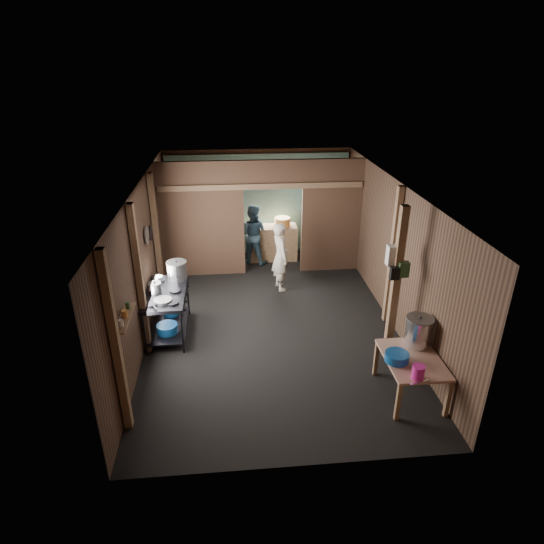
{
  "coord_description": "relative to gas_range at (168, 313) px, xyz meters",
  "views": [
    {
      "loc": [
        -0.7,
        -7.54,
        4.53
      ],
      "look_at": [
        0.0,
        -0.2,
        1.1
      ],
      "focal_mm": 30.29,
      "sensor_mm": 36.0,
      "label": 1
    }
  ],
  "objects": [
    {
      "name": "floor",
      "position": [
        1.88,
        0.29,
        -0.42
      ],
      "size": [
        4.5,
        7.0,
        0.0
      ],
      "primitive_type": "cube",
      "color": "black",
      "rests_on": "ground"
    },
    {
      "name": "ceiling",
      "position": [
        1.88,
        0.29,
        2.18
      ],
      "size": [
        4.5,
        7.0,
        0.0
      ],
      "primitive_type": "cube",
      "color": "#2E2D2D",
      "rests_on": "ground"
    },
    {
      "name": "wall_back",
      "position": [
        1.88,
        3.79,
        0.88
      ],
      "size": [
        4.5,
        0.0,
        2.6
      ],
      "primitive_type": "cube",
      "color": "brown",
      "rests_on": "ground"
    },
    {
      "name": "wall_front",
      "position": [
        1.88,
        -3.21,
        0.88
      ],
      "size": [
        4.5,
        0.0,
        2.6
      ],
      "primitive_type": "cube",
      "color": "brown",
      "rests_on": "ground"
    },
    {
      "name": "wall_left",
      "position": [
        -0.37,
        0.29,
        0.88
      ],
      "size": [
        0.0,
        7.0,
        2.6
      ],
      "primitive_type": "cube",
      "color": "brown",
      "rests_on": "ground"
    },
    {
      "name": "wall_right",
      "position": [
        4.13,
        0.29,
        0.88
      ],
      "size": [
        0.0,
        7.0,
        2.6
      ],
      "primitive_type": "cube",
      "color": "brown",
      "rests_on": "ground"
    },
    {
      "name": "partition_left",
      "position": [
        0.55,
        2.49,
        0.88
      ],
      "size": [
        1.85,
        0.1,
        2.6
      ],
      "primitive_type": "cube",
      "color": "#533623",
      "rests_on": "floor"
    },
    {
      "name": "partition_right",
      "position": [
        3.46,
        2.49,
        0.88
      ],
      "size": [
        1.35,
        0.1,
        2.6
      ],
      "primitive_type": "cube",
      "color": "#533623",
      "rests_on": "floor"
    },
    {
      "name": "partition_header",
      "position": [
        2.13,
        2.49,
        1.88
      ],
      "size": [
        1.3,
        0.1,
        0.6
      ],
      "primitive_type": "cube",
      "color": "#533623",
      "rests_on": "wall_back"
    },
    {
      "name": "turquoise_panel",
      "position": [
        1.88,
        3.73,
        0.83
      ],
      "size": [
        4.4,
        0.06,
        2.5
      ],
      "primitive_type": "cube",
      "color": "#69AEAF",
      "rests_on": "wall_back"
    },
    {
      "name": "back_counter",
      "position": [
        2.18,
        3.24,
        0.01
      ],
      "size": [
        1.2,
        0.5,
        0.85
      ],
      "primitive_type": "cube",
      "color": "#A27653",
      "rests_on": "floor"
    },
    {
      "name": "wall_clock",
      "position": [
        2.13,
        3.69,
        1.48
      ],
      "size": [
        0.2,
        0.03,
        0.2
      ],
      "primitive_type": "cylinder",
      "rotation": [
        1.57,
        0.0,
        0.0
      ],
      "color": "silver",
      "rests_on": "wall_back"
    },
    {
      "name": "post_left_a",
      "position": [
        -0.3,
        -2.31,
        0.88
      ],
      "size": [
        0.1,
        0.12,
        2.6
      ],
      "primitive_type": "cube",
      "color": "#A27653",
      "rests_on": "floor"
    },
    {
      "name": "post_left_b",
      "position": [
        -0.3,
        -0.51,
        0.88
      ],
      "size": [
        0.1,
        0.12,
        2.6
      ],
      "primitive_type": "cube",
      "color": "#A27653",
      "rests_on": "floor"
    },
    {
      "name": "post_left_c",
      "position": [
        -0.3,
        1.49,
        0.88
      ],
      "size": [
        0.1,
        0.12,
        2.6
      ],
      "primitive_type": "cube",
      "color": "#A27653",
      "rests_on": "floor"
    },
    {
      "name": "post_right",
      "position": [
        4.06,
        0.09,
        0.88
      ],
      "size": [
        0.1,
        0.12,
        2.6
      ],
      "primitive_type": "cube",
      "color": "#A27653",
      "rests_on": "floor"
    },
    {
      "name": "post_free",
      "position": [
        3.73,
        -1.01,
        0.88
      ],
      "size": [
        0.12,
        0.12,
        2.6
      ],
      "primitive_type": "cube",
      "color": "#A27653",
      "rests_on": "floor"
    },
    {
      "name": "cross_beam",
      "position": [
        1.88,
        2.44,
        1.63
      ],
      "size": [
        4.4,
        0.12,
        0.12
      ],
      "primitive_type": "cube",
      "color": "#A27653",
      "rests_on": "wall_left"
    },
    {
      "name": "pan_lid_big",
      "position": [
        -0.33,
        0.69,
        1.23
      ],
      "size": [
        0.03,
        0.34,
        0.34
      ],
      "primitive_type": "cylinder",
      "rotation": [
        0.0,
        1.57,
        0.0
      ],
      "color": "slate",
      "rests_on": "wall_left"
    },
    {
      "name": "pan_lid_small",
      "position": [
        -0.33,
        1.09,
        1.13
      ],
      "size": [
        0.03,
        0.3,
        0.3
      ],
      "primitive_type": "cylinder",
      "rotation": [
        0.0,
        1.57,
        0.0
      ],
      "color": "black",
      "rests_on": "wall_left"
    },
    {
      "name": "wall_shelf",
      "position": [
        -0.27,
        -1.81,
        0.98
      ],
      "size": [
        0.14,
        0.8,
        0.03
      ],
      "primitive_type": "cube",
      "color": "#A27653",
      "rests_on": "wall_left"
    },
    {
      "name": "jar_white",
      "position": [
        -0.27,
        -2.06,
        1.05
      ],
      "size": [
        0.07,
        0.07,
        0.1
      ],
      "primitive_type": "cylinder",
      "color": "silver",
      "rests_on": "wall_shelf"
    },
    {
      "name": "jar_yellow",
      "position": [
        -0.27,
        -1.81,
        1.05
      ],
      "size": [
        0.08,
        0.08,
        0.1
      ],
      "primitive_type": "cylinder",
      "color": "#DD8A3E",
      "rests_on": "wall_shelf"
    },
    {
      "name": "jar_green",
      "position": [
        -0.27,
        -1.59,
        1.05
      ],
      "size": [
        0.06,
        0.06,
        0.1
      ],
      "primitive_type": "cylinder",
      "color": "#2A4F28",
      "rests_on": "wall_shelf"
    },
    {
      "name": "bag_white",
      "position": [
        3.68,
        -0.93,
        1.36
      ],
      "size": [
        0.22,
        0.15,
        0.32
      ],
      "primitive_type": "cube",
      "color": "silver",
      "rests_on": "post_free"
    },
    {
      "name": "bag_green",
      "position": [
        3.8,
        -1.07,
        1.18
      ],
      "size": [
        0.16,
        0.12,
        0.24
      ],
      "primitive_type": "cube",
      "color": "#2A4F28",
      "rests_on": "post_free"
    },
    {
      "name": "bag_black",
      "position": [
        3.66,
        -1.09,
        1.13
      ],
      "size": [
        0.14,
        0.1,
        0.2
      ],
      "primitive_type": "cube",
      "color": "black",
      "rests_on": "post_free"
    },
    {
      "name": "gas_range",
      "position": [
        0.0,
        0.0,
        0.0
      ],
      "size": [
        0.73,
        1.42,
        0.84
      ],
      "primitive_type": null,
      "color": "black",
      "rests_on": "floor"
    },
    {
      "name": "prep_table",
      "position": [
        3.71,
        -2.04,
        -0.1
      ],
      "size": [
        0.78,
        1.08,
        0.64
      ],
      "primitive_type": null,
      "color": "tan",
      "rests_on": "floor"
    },
    {
      "name": "stove_pot_large",
      "position": [
        0.17,
        0.5,
        0.58
      ],
      "size": [
        0.4,
        0.4,
        0.37
      ],
      "primitive_type": null,
      "rotation": [
        0.0,
        0.0,
        -0.09
      ],
      "color": "silver",
      "rests_on": "gas_range"
    },
    {
      "name": "stove_pot_med",
      "position": [
        -0.17,
        0.01,
        0.5
      ],
      "size": [
        0.3,
        0.3,
        0.2
      ],
      "primitive_type": null,
      "rotation": [
        0.0,
        0.0,
        -0.41
      ],
      "color": "silver",
      "rests_on": "gas_range"
    },
    {
      "name": "stove_saucepan",
      "position": [
        -0.17,
        0.44,
        0.47
      ],
      "size": [
        0.19,
        0.19,
        0.1
      ],
      "primitive_type": "cylinder",
      "rotation": [
        0.0,
        0.0,
        0.17
      ],
      "color": "silver",
      "rests_on": "gas_range"
    },
    {
      "name": "frying_pan",
      "position": [
        0.0,
        -0.37,
        0.44
      ],
      "size": [
        0.49,
        0.6,
        0.07
      ],
      "primitive_type": null,
      "rotation": [
        0.0,
        0.0,
        0.42
      ],
      "color": "slate",
      "rests_on": "gas_range"
    },
    {
      "name": "blue_tub_front",
      "position": [
        0.0,
        -0.23,
        -0.18
      ],
      "size": [
        0.37,
        0.37,
        0.15
      ],
      "primitive_type": "cylinder",
      "color": "#144F97",
      "rests_on": "gas_range"
    },
    {
      "name": "blue_tub_back",
      "position": [
        0.0,
        0.38,
        -0.2
      ],
      "size": [
        0.28,
        0.28,
        0.11
      ],
      "primitive_type": "cylinder",
      "color": "#144F97",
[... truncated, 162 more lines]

